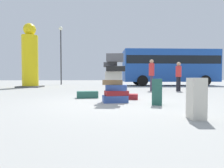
% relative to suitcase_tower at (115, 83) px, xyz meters
% --- Properties ---
extents(ground_plane, '(80.00, 80.00, 0.00)m').
position_rel_suitcase_tower_xyz_m(ground_plane, '(-0.07, -0.08, -0.59)').
color(ground_plane, '#9E9E99').
extents(suitcase_tower, '(0.79, 0.71, 1.44)m').
position_rel_suitcase_tower_xyz_m(suitcase_tower, '(0.00, 0.00, 0.00)').
color(suitcase_tower, '#334F99').
rests_on(suitcase_tower, ground).
extents(suitcase_teal_white_trunk, '(0.34, 0.36, 0.71)m').
position_rel_suitcase_tower_xyz_m(suitcase_teal_white_trunk, '(1.12, -0.58, -0.24)').
color(suitcase_teal_white_trunk, '#26594C').
rests_on(suitcase_teal_white_trunk, ground).
extents(suitcase_cream_foreground_near, '(0.26, 0.35, 0.74)m').
position_rel_suitcase_tower_xyz_m(suitcase_cream_foreground_near, '(1.32, -2.37, -0.22)').
color(suitcase_cream_foreground_near, beige).
rests_on(suitcase_cream_foreground_near, ground).
extents(suitcase_teal_foreground_far, '(0.79, 0.42, 0.24)m').
position_rel_suitcase_tower_xyz_m(suitcase_teal_foreground_far, '(-0.90, 1.23, -0.47)').
color(suitcase_teal_foreground_far, '#26594C').
rests_on(suitcase_teal_foreground_far, ground).
extents(suitcase_maroon_behind_tower, '(0.84, 0.53, 0.18)m').
position_rel_suitcase_tower_xyz_m(suitcase_maroon_behind_tower, '(0.45, 0.78, -0.50)').
color(suitcase_maroon_behind_tower, maroon).
rests_on(suitcase_maroon_behind_tower, ground).
extents(person_bearded_onlooker, '(0.30, 0.32, 1.73)m').
position_rel_suitcase_tower_xyz_m(person_bearded_onlooker, '(2.35, 4.79, 0.44)').
color(person_bearded_onlooker, '#3F334C').
rests_on(person_bearded_onlooker, ground).
extents(person_tourist_with_camera, '(0.30, 0.30, 1.56)m').
position_rel_suitcase_tower_xyz_m(person_tourist_with_camera, '(3.74, 4.46, 0.34)').
color(person_tourist_with_camera, black).
rests_on(person_tourist_with_camera, ground).
extents(yellow_dummy_statue, '(1.60, 1.60, 4.70)m').
position_rel_suitcase_tower_xyz_m(yellow_dummy_statue, '(-5.69, 8.83, 1.51)').
color(yellow_dummy_statue, yellow).
rests_on(yellow_dummy_statue, ground).
extents(parked_bus, '(8.30, 2.80, 3.15)m').
position_rel_suitcase_tower_xyz_m(parked_bus, '(5.70, 11.49, 1.24)').
color(parked_bus, '#1E4CA5').
rests_on(parked_bus, ground).
extents(lamp_post, '(0.36, 0.36, 5.74)m').
position_rel_suitcase_tower_xyz_m(lamp_post, '(-4.47, 13.72, 3.19)').
color(lamp_post, '#333338').
rests_on(lamp_post, ground).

